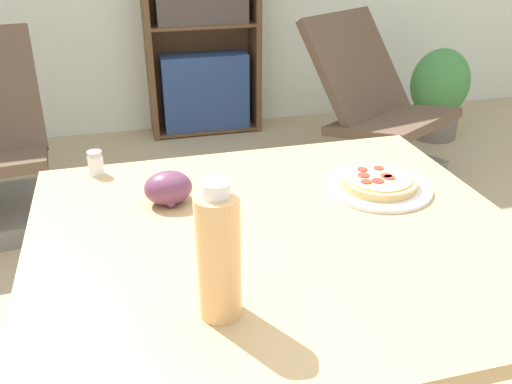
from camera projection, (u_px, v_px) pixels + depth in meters
The scene contains 8 objects.
dining_table at pixel (278, 270), 1.22m from camera, with size 1.07×0.93×0.74m.
pizza_on_plate at pixel (378, 184), 1.36m from camera, with size 0.27×0.27×0.04m.
grape_bunch at pixel (169, 188), 1.28m from camera, with size 0.11×0.09×0.08m.
drink_bottle at pixel (219, 255), 0.89m from camera, with size 0.08×0.08×0.25m.
salt_shaker at pixel (96, 163), 1.43m from camera, with size 0.04×0.04×0.07m.
lounge_chair_far at pixel (376, 128), 3.05m from camera, with size 0.85×0.95×0.88m.
bookshelf at pixel (202, 34), 3.53m from camera, with size 0.74×0.25×1.45m.
potted_plant_floor at pixel (439, 93), 3.59m from camera, with size 0.39×0.33×0.60m.
Camera 1 is at (-0.40, -1.11, 1.35)m, focal length 38.00 mm.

